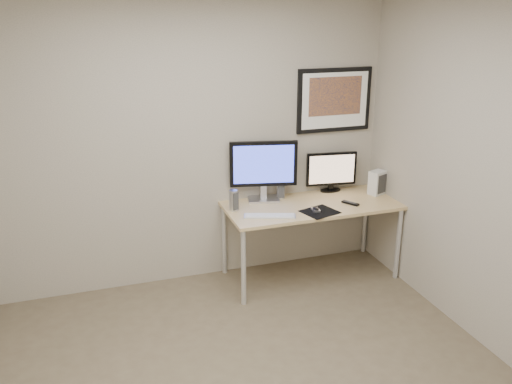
% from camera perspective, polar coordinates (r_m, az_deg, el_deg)
% --- Properties ---
extents(floor, '(3.60, 3.60, 0.00)m').
position_cam_1_polar(floor, '(3.95, -0.03, -19.55)').
color(floor, brown).
rests_on(floor, ground).
extents(room, '(3.60, 3.60, 3.60)m').
position_cam_1_polar(room, '(3.61, -2.32, 5.87)').
color(room, white).
rests_on(room, ground).
extents(desk, '(1.60, 0.70, 0.73)m').
position_cam_1_polar(desk, '(5.05, 5.86, -1.97)').
color(desk, tan).
rests_on(desk, floor).
extents(framed_art, '(0.75, 0.04, 0.60)m').
position_cam_1_polar(framed_art, '(5.24, 8.25, 9.56)').
color(framed_art, black).
rests_on(framed_art, room).
extents(monitor_large, '(0.62, 0.26, 0.57)m').
position_cam_1_polar(monitor_large, '(5.00, 0.80, 2.52)').
color(monitor_large, '#B7B7BC').
rests_on(monitor_large, desk).
extents(monitor_tv, '(0.50, 0.14, 0.39)m').
position_cam_1_polar(monitor_tv, '(5.34, 7.94, 2.23)').
color(monitor_tv, black).
rests_on(monitor_tv, desk).
extents(speaker_left, '(0.10, 0.10, 0.19)m').
position_cam_1_polar(speaker_left, '(4.82, -2.41, -0.88)').
color(speaker_left, '#B7B7BC').
rests_on(speaker_left, desk).
extents(speaker_right, '(0.09, 0.09, 0.20)m').
position_cam_1_polar(speaker_right, '(5.13, 2.63, 0.38)').
color(speaker_right, '#B7B7BC').
rests_on(speaker_right, desk).
extents(keyboard, '(0.46, 0.26, 0.02)m').
position_cam_1_polar(keyboard, '(4.70, 1.46, -2.52)').
color(keyboard, silver).
rests_on(keyboard, desk).
extents(mousepad, '(0.35, 0.33, 0.00)m').
position_cam_1_polar(mousepad, '(4.84, 6.72, -2.08)').
color(mousepad, black).
rests_on(mousepad, desk).
extents(mouse, '(0.06, 0.10, 0.03)m').
position_cam_1_polar(mouse, '(4.85, 6.31, -1.80)').
color(mouse, black).
rests_on(mouse, mousepad).
extents(remote, '(0.12, 0.17, 0.02)m').
position_cam_1_polar(remote, '(5.07, 9.91, -1.15)').
color(remote, black).
rests_on(remote, desk).
extents(fan_unit, '(0.18, 0.16, 0.23)m').
position_cam_1_polar(fan_unit, '(5.36, 12.64, 0.97)').
color(fan_unit, silver).
rests_on(fan_unit, desk).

